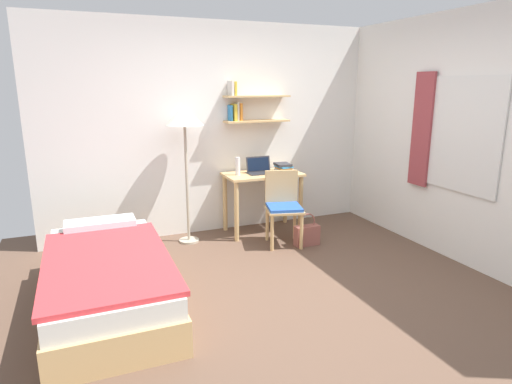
% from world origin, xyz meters
% --- Properties ---
extents(ground_plane, '(5.28, 5.28, 0.00)m').
position_xyz_m(ground_plane, '(0.00, 0.00, 0.00)').
color(ground_plane, brown).
extents(wall_back, '(4.40, 0.27, 2.60)m').
position_xyz_m(wall_back, '(0.01, 2.02, 1.31)').
color(wall_back, white).
rests_on(wall_back, ground_plane).
extents(wall_right, '(0.10, 4.40, 2.60)m').
position_xyz_m(wall_right, '(2.02, 0.01, 1.30)').
color(wall_right, white).
rests_on(wall_right, ground_plane).
extents(bed, '(0.98, 2.00, 0.54)m').
position_xyz_m(bed, '(-1.53, 0.41, 0.24)').
color(bed, tan).
rests_on(bed, ground_plane).
extents(desk, '(0.96, 0.53, 0.77)m').
position_xyz_m(desk, '(0.45, 1.70, 0.61)').
color(desk, tan).
rests_on(desk, ground_plane).
extents(desk_chair, '(0.50, 0.51, 0.86)m').
position_xyz_m(desk_chair, '(0.51, 1.21, 0.48)').
color(desk_chair, tan).
rests_on(desk_chair, ground_plane).
extents(standing_lamp, '(0.43, 0.43, 1.62)m').
position_xyz_m(standing_lamp, '(-0.52, 1.68, 1.44)').
color(standing_lamp, '#B2A893').
rests_on(standing_lamp, ground_plane).
extents(laptop, '(0.32, 0.21, 0.20)m').
position_xyz_m(laptop, '(0.42, 1.73, 0.82)').
color(laptop, '#2D2D33').
rests_on(laptop, desk).
extents(water_bottle, '(0.06, 0.06, 0.22)m').
position_xyz_m(water_bottle, '(0.13, 1.71, 0.88)').
color(water_bottle, silver).
rests_on(water_bottle, desk).
extents(book_stack, '(0.20, 0.25, 0.10)m').
position_xyz_m(book_stack, '(0.75, 1.72, 0.82)').
color(book_stack, silver).
rests_on(book_stack, desk).
extents(handbag, '(0.30, 0.12, 0.39)m').
position_xyz_m(handbag, '(0.74, 1.04, 0.13)').
color(handbag, '#99564C').
rests_on(handbag, ground_plane).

